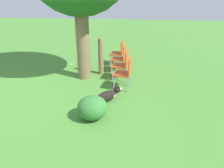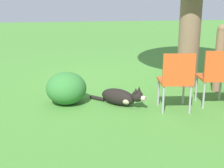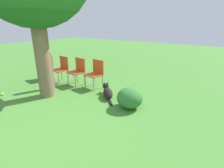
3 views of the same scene
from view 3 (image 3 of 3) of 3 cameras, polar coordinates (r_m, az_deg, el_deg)
ground_plane at (r=4.34m, az=-18.88°, el=-7.85°), size 30.00×30.00×0.00m
dog at (r=4.74m, az=-1.48°, el=-2.65°), size 0.73×0.77×0.34m
fence_post at (r=5.53m, az=-19.44°, el=4.42°), size 0.16×0.16×1.15m
red_chair_0 at (r=5.31m, az=-5.39°, el=3.89°), size 0.47×0.48×0.86m
red_chair_1 at (r=5.67m, az=-11.14°, el=4.61°), size 0.47×0.48×0.86m
red_chair_2 at (r=6.08m, az=-16.16°, el=5.20°), size 0.47×0.48×0.86m
red_chair_3 at (r=6.53m, az=-20.53°, el=5.68°), size 0.47×0.48×0.86m
tennis_ball at (r=5.73m, az=-32.23°, el=-2.84°), size 0.07×0.07×0.07m
low_shrub at (r=4.12m, az=5.81°, el=-4.52°), size 0.61×0.61×0.49m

